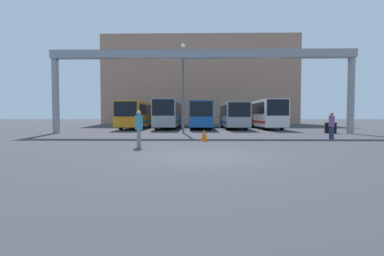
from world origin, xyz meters
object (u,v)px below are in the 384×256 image
Objects in this scene: pedestrian_far_center at (139,128)px; pedestrian_mid_left at (332,125)px; bus_slot_3 at (233,114)px; lamp_post at (183,85)px; bus_slot_4 at (266,113)px; bus_slot_2 at (201,113)px; bus_slot_0 at (137,114)px; traffic_cone at (204,135)px; tire_stack at (331,128)px; bus_slot_1 at (169,113)px.

pedestrian_far_center is 1.03× the size of pedestrian_mid_left.
lamp_post is (-5.51, -8.54, 2.62)m from bus_slot_3.
bus_slot_2 is at bearing 179.33° from bus_slot_4.
bus_slot_3 is 10.49m from lamp_post.
bus_slot_0 is 11.56m from bus_slot_3.
traffic_cone is at bearing -53.80° from pedestrian_far_center.
lamp_post is (-1.66, -8.72, 2.56)m from bus_slot_2.
traffic_cone is 0.72× the size of tire_stack.
bus_slot_0 is 15.30× the size of traffic_cone.
lamp_post is at bearing -56.09° from bus_slot_0.
bus_slot_2 reaches higher than bus_slot_0.
bus_slot_4 reaches higher than bus_slot_0.
pedestrian_mid_left is (8.70, -15.31, -0.84)m from bus_slot_2.
bus_slot_4 reaches higher than bus_slot_3.
tire_stack is at bearing -30.75° from bus_slot_1.
bus_slot_1 reaches higher than pedestrian_mid_left.
pedestrian_mid_left is at bearing 11.25° from traffic_cone.
bus_slot_4 is at bearing -2.32° from bus_slot_1.
bus_slot_0 is 11.13m from lamp_post.
tire_stack is 0.13× the size of lamp_post.
lamp_post reaches higher than traffic_cone.
bus_slot_1 is at bearing 149.25° from tire_stack.
bus_slot_4 is 14.33× the size of traffic_cone.
bus_slot_1 is 11.56m from bus_slot_4.
bus_slot_1 is 7.72m from bus_slot_3.
tire_stack is (11.43, 8.27, 0.11)m from traffic_cone.
bus_slot_0 is 15.40m from bus_slot_4.
lamp_post is at bearing -76.44° from bus_slot_1.
lamp_post is at bearing 101.76° from traffic_cone.
bus_slot_4 is (15.40, -0.36, 0.11)m from bus_slot_0.
bus_slot_4 is 18.64m from traffic_cone.
tire_stack is at bearing -66.27° from bus_slot_4.
bus_slot_4 is 10.33× the size of tire_stack.
bus_slot_0 is at bearing -152.83° from pedestrian_mid_left.
pedestrian_far_center is (-3.34, -20.38, -0.80)m from bus_slot_2.
lamp_post is (-9.35, -8.63, 2.45)m from bus_slot_4.
bus_slot_2 is 1.37× the size of lamp_post.
pedestrian_far_center is at bearing -141.95° from tire_stack.
bus_slot_0 is at bearing 3.61° from pedestrian_far_center.
bus_slot_4 is at bearing 164.47° from pedestrian_mid_left.
bus_slot_4 reaches higher than pedestrian_far_center.
traffic_cone is at bearing -144.14° from tire_stack.
lamp_post reaches higher than pedestrian_mid_left.
bus_slot_1 is 1.09× the size of bus_slot_4.
bus_slot_2 is at bearing -5.61° from bus_slot_1.
bus_slot_2 is 17.09m from traffic_cone.
bus_slot_4 is at bearing 42.68° from lamp_post.
pedestrian_mid_left is 12.74m from lamp_post.
bus_slot_1 is at bearing 177.68° from bus_slot_4.
pedestrian_far_center is at bearing -86.44° from pedestrian_mid_left.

